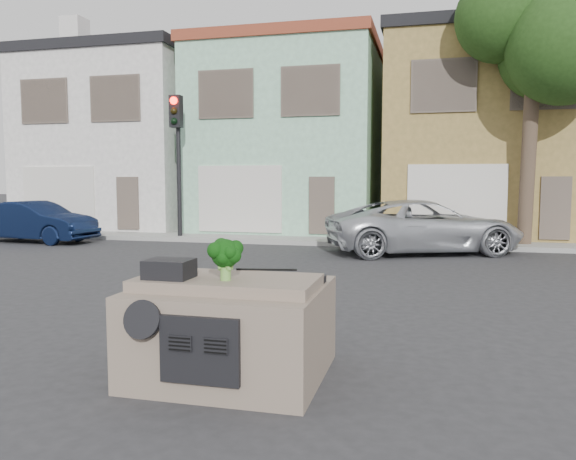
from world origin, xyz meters
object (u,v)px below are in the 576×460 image
at_px(traffic_signal, 178,168).
at_px(broccoli, 225,259).
at_px(silver_pickup, 423,253).
at_px(navy_sedan, 36,242).

xyz_separation_m(traffic_signal, broccoli, (6.54, -12.82, -1.21)).
relative_size(silver_pickup, broccoli, 12.75).
xyz_separation_m(navy_sedan, broccoli, (11.05, -11.07, 1.34)).
distance_m(navy_sedan, traffic_signal, 5.47).
relative_size(navy_sedan, silver_pickup, 0.76).
bearing_deg(navy_sedan, silver_pickup, -84.31).
height_order(navy_sedan, silver_pickup, silver_pickup).
xyz_separation_m(navy_sedan, traffic_signal, (4.51, 1.75, 2.55)).
bearing_deg(traffic_signal, silver_pickup, -9.70).
bearing_deg(broccoli, silver_pickup, 80.46).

